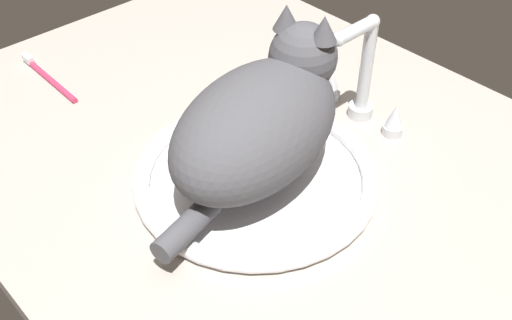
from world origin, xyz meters
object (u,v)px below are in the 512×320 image
Objects in this scene: cat at (264,117)px; sink_basin at (256,175)px; faucet at (362,81)px; toothbrush at (48,77)px.

sink_basin is at bearing -76.67° from cat.
sink_basin is 23.21cm from faucet.
faucet is 0.48× the size of cat.
toothbrush is (-43.72, -10.99, -9.65)cm from cat.
sink_basin is 9.40cm from cat.
faucet is 1.00× the size of toothbrush.
cat is (-0.44, 1.85, 9.21)cm from sink_basin.
toothbrush is at bearing -144.46° from faucet.
cat is (-0.44, -20.55, 3.13)cm from faucet.
sink_basin is at bearing -90.00° from faucet.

